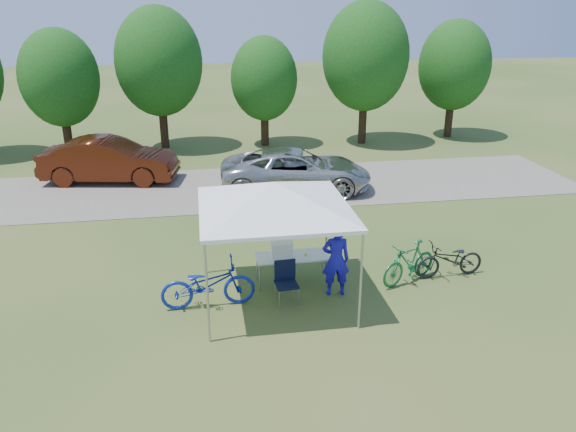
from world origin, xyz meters
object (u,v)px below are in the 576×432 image
at_px(bike_dark, 450,260).
at_px(cooler, 281,249).
at_px(cyclist, 336,260).
at_px(minivan, 296,170).
at_px(bike_green, 409,263).
at_px(folding_chair, 286,278).
at_px(bike_blue, 208,284).
at_px(folding_table, 292,257).
at_px(sedan, 109,160).

bearing_deg(bike_dark, cooler, -98.68).
height_order(cyclist, minivan, cyclist).
relative_size(cooler, bike_green, 0.31).
bearing_deg(folding_chair, bike_dark, 2.01).
xyz_separation_m(folding_chair, bike_dark, (4.07, 0.51, -0.11)).
relative_size(cyclist, bike_green, 1.03).
bearing_deg(bike_green, bike_blue, -111.05).
distance_m(folding_chair, minivan, 7.66).
xyz_separation_m(folding_table, bike_green, (2.72, -0.41, -0.15)).
xyz_separation_m(bike_green, minivan, (-1.45, 7.10, 0.24)).
relative_size(minivan, sedan, 1.07).
bearing_deg(bike_green, bike_dark, 69.38).
relative_size(folding_chair, cooler, 1.83).
xyz_separation_m(cyclist, bike_dark, (2.92, 0.40, -0.41)).
distance_m(folding_table, minivan, 6.81).
bearing_deg(bike_blue, minivan, -26.22).
height_order(minivan, sedan, sedan).
xyz_separation_m(bike_blue, bike_dark, (5.76, 0.50, -0.09)).
distance_m(bike_green, minivan, 7.25).
xyz_separation_m(folding_chair, bike_blue, (-1.69, 0.01, -0.02)).
relative_size(bike_blue, bike_dark, 1.20).
height_order(cooler, bike_dark, cooler).
distance_m(cooler, cyclist, 1.32).
bearing_deg(cooler, folding_chair, -91.97).
distance_m(minivan, sedan, 6.84).
distance_m(cooler, minivan, 6.86).
height_order(bike_blue, minivan, minivan).
bearing_deg(minivan, cooler, 174.61).
height_order(folding_table, folding_chair, folding_chair).
xyz_separation_m(folding_chair, cyclist, (1.14, 0.11, 0.31)).
relative_size(cyclist, sedan, 0.35).
relative_size(folding_table, cooler, 3.31).
distance_m(folding_table, sedan, 10.25).
height_order(folding_chair, minivan, minivan).
xyz_separation_m(folding_table, folding_chair, (-0.28, -0.81, -0.10)).
height_order(bike_green, minivan, minivan).
relative_size(folding_chair, cyclist, 0.54).
bearing_deg(minivan, bike_blue, 164.00).
height_order(cooler, minivan, minivan).
bearing_deg(cooler, sedan, 119.53).
height_order(folding_chair, bike_blue, bike_blue).
relative_size(folding_table, sedan, 0.35).
bearing_deg(bike_dark, bike_blue, -89.40).
bearing_deg(minivan, bike_dark, -152.79).
height_order(bike_blue, bike_green, bike_blue).
bearing_deg(bike_dark, folding_table, -98.96).
distance_m(cyclist, bike_blue, 2.86).
xyz_separation_m(cyclist, sedan, (-6.11, 9.51, -0.04)).
bearing_deg(folding_table, bike_dark, -4.63).
bearing_deg(folding_table, bike_blue, -157.79).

